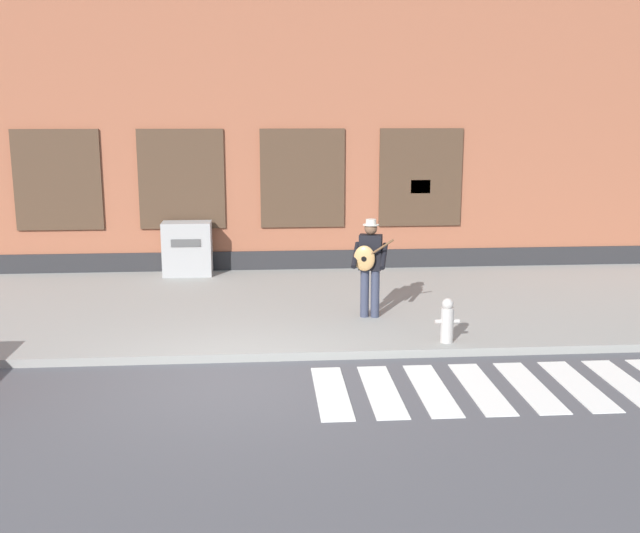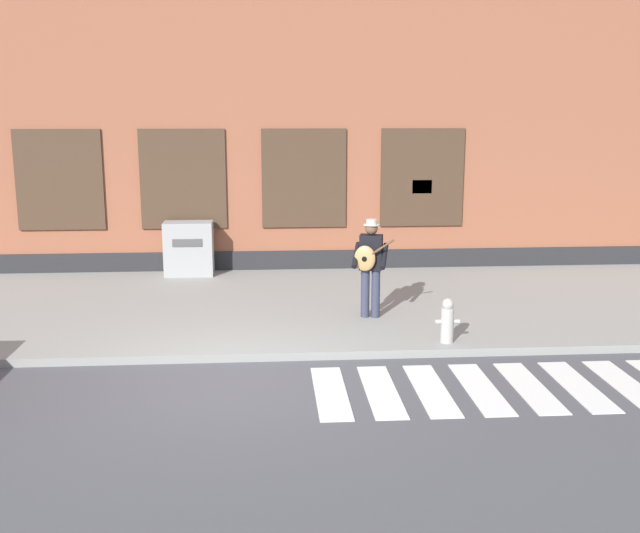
{
  "view_description": "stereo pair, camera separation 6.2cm",
  "coord_description": "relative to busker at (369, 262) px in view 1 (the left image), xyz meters",
  "views": [
    {
      "loc": [
        0.43,
        -9.75,
        3.67
      ],
      "look_at": [
        1.27,
        1.12,
        1.37
      ],
      "focal_mm": 42.0,
      "sensor_mm": 36.0,
      "label": 1
    },
    {
      "loc": [
        0.49,
        -9.76,
        3.67
      ],
      "look_at": [
        1.27,
        1.12,
        1.37
      ],
      "focal_mm": 42.0,
      "sensor_mm": 36.0,
      "label": 2
    }
  ],
  "objects": [
    {
      "name": "ground_plane",
      "position": [
        -2.24,
        -2.67,
        -1.1
      ],
      "size": [
        160.0,
        160.0,
        0.0
      ],
      "primitive_type": "plane",
      "color": "#4C4C51"
    },
    {
      "name": "fire_hydrant",
      "position": [
        1.0,
        -1.5,
        -0.63
      ],
      "size": [
        0.38,
        0.2,
        0.7
      ],
      "color": "#B2ADA8",
      "rests_on": "sidewalk"
    },
    {
      "name": "sidewalk",
      "position": [
        -2.24,
        1.12,
        -1.04
      ],
      "size": [
        28.0,
        5.94,
        0.13
      ],
      "color": "gray",
      "rests_on": "ground"
    },
    {
      "name": "building_backdrop",
      "position": [
        -2.24,
        6.09,
        3.26
      ],
      "size": [
        28.0,
        4.06,
        8.74
      ],
      "color": "#99563D",
      "rests_on": "ground"
    },
    {
      "name": "busker",
      "position": [
        0.0,
        0.0,
        0.0
      ],
      "size": [
        0.72,
        0.65,
        1.71
      ],
      "color": "#33384C",
      "rests_on": "sidewalk"
    },
    {
      "name": "utility_box",
      "position": [
        -3.45,
        3.64,
        -0.39
      ],
      "size": [
        1.04,
        0.58,
        1.17
      ],
      "color": "#9E9E9E",
      "rests_on": "sidewalk"
    },
    {
      "name": "crosswalk",
      "position": [
        1.74,
        -3.15,
        -1.09
      ],
      "size": [
        5.78,
        1.9,
        0.01
      ],
      "color": "silver",
      "rests_on": "ground"
    }
  ]
}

